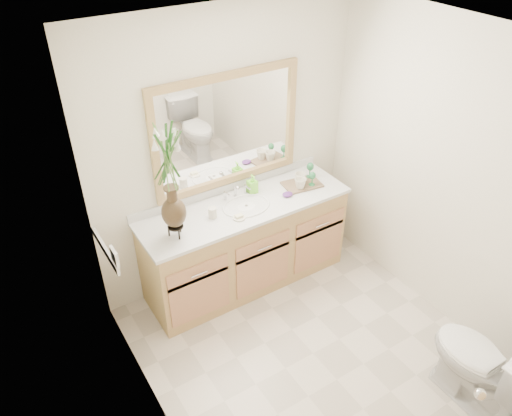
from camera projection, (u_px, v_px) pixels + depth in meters
floor at (313, 353)px, 3.93m from camera, size 2.60×2.60×0.00m
ceiling at (343, 46)px, 2.57m from camera, size 2.40×2.60×0.02m
wall_back at (227, 152)px, 4.15m from camera, size 2.40×0.02×2.40m
wall_front at (499, 373)px, 2.34m from camera, size 2.40×0.02×2.40m
wall_left at (153, 303)px, 2.72m from camera, size 0.02×2.60×2.40m
wall_right at (449, 181)px, 3.78m from camera, size 0.02×2.60×2.40m
vanity at (246, 245)px, 4.41m from camera, size 1.80×0.55×0.80m
counter at (245, 207)px, 4.17m from camera, size 1.84×0.57×0.03m
sink at (246, 211)px, 4.18m from camera, size 0.38×0.34×0.23m
mirror at (227, 131)px, 4.02m from camera, size 1.32×0.04×0.97m
switch_plate at (115, 257)px, 3.38m from camera, size 0.02×0.12×0.12m
toilet at (482, 365)px, 3.38m from camera, size 0.42×0.75×0.74m
flower_vase at (169, 166)px, 3.47m from camera, size 0.22×0.22×0.90m
tumbler at (213, 212)px, 4.00m from camera, size 0.07×0.07×0.09m
soap_dish at (239, 217)px, 4.00m from camera, size 0.10×0.10×0.03m
soap_bottle at (252, 185)px, 4.29m from camera, size 0.07×0.07×0.15m
purple_dish at (288, 194)px, 4.27m from camera, size 0.10×0.08×0.03m
tray at (302, 184)px, 4.42m from camera, size 0.36×0.26×0.02m
mug_left at (300, 183)px, 4.33m from camera, size 0.11×0.10×0.10m
mug_right at (300, 178)px, 4.40m from camera, size 0.14×0.14×0.10m
goblet_front at (312, 176)px, 4.35m from camera, size 0.06×0.06×0.13m
goblet_back at (310, 167)px, 4.46m from camera, size 0.06×0.06×0.14m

